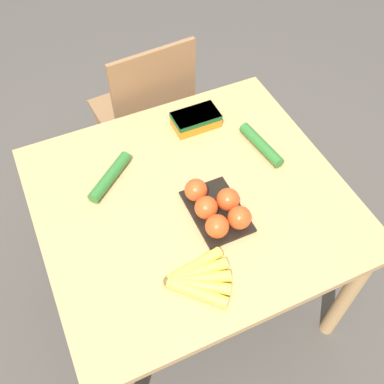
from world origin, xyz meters
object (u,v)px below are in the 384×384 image
object	(u,v)px
carrot_bag	(196,119)
cucumber_near	(261,145)
tomato_pack	(217,208)
cucumber_far	(110,177)
banana_bunch	(197,279)
chair	(147,115)

from	to	relation	value
carrot_bag	cucumber_near	distance (m)	0.28
tomato_pack	carrot_bag	xyz separation A→B (m)	(0.12, 0.43, -0.01)
cucumber_far	banana_bunch	bearing A→B (deg)	-76.86
tomato_pack	banana_bunch	bearing A→B (deg)	-130.04
carrot_bag	banana_bunch	bearing A→B (deg)	-114.47
cucumber_near	tomato_pack	bearing A→B (deg)	-144.31
banana_bunch	carrot_bag	size ratio (longest dim) A/B	1.14
carrot_bag	cucumber_far	distance (m)	0.42
carrot_bag	cucumber_far	bearing A→B (deg)	-161.76
tomato_pack	cucumber_near	world-z (taller)	tomato_pack
chair	banana_bunch	size ratio (longest dim) A/B	4.48
chair	carrot_bag	size ratio (longest dim) A/B	5.11
banana_bunch	tomato_pack	distance (m)	0.25
chair	banana_bunch	world-z (taller)	chair
carrot_bag	cucumber_near	bearing A→B (deg)	-51.99
banana_bunch	carrot_bag	bearing A→B (deg)	65.53
chair	tomato_pack	world-z (taller)	chair
cucumber_near	cucumber_far	xyz separation A→B (m)	(-0.57, 0.09, 0.00)
tomato_pack	cucumber_far	xyz separation A→B (m)	(-0.28, 0.30, -0.02)
banana_bunch	tomato_pack	xyz separation A→B (m)	(0.16, 0.19, 0.02)
cucumber_near	cucumber_far	size ratio (longest dim) A/B	1.14
cucumber_near	chair	bearing A→B (deg)	112.73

